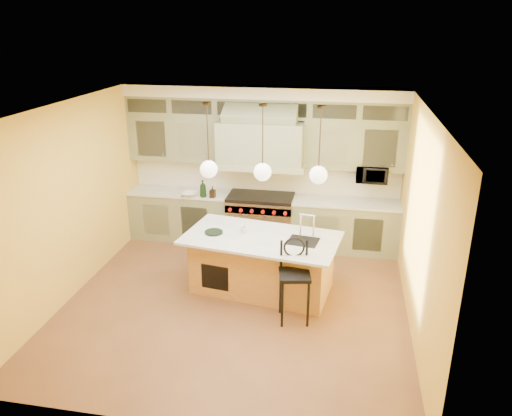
% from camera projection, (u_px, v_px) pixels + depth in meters
% --- Properties ---
extents(floor, '(5.00, 5.00, 0.00)m').
position_uv_depth(floor, '(236.00, 302.00, 7.49)').
color(floor, brown).
rests_on(floor, ground).
extents(ceiling, '(5.00, 5.00, 0.00)m').
position_uv_depth(ceiling, '(233.00, 108.00, 6.47)').
color(ceiling, white).
rests_on(ceiling, wall_back).
extents(wall_back, '(5.00, 0.00, 5.00)m').
position_uv_depth(wall_back, '(264.00, 164.00, 9.28)').
color(wall_back, gold).
rests_on(wall_back, ground).
extents(wall_front, '(5.00, 0.00, 5.00)m').
position_uv_depth(wall_front, '(176.00, 307.00, 4.68)').
color(wall_front, gold).
rests_on(wall_front, ground).
extents(wall_left, '(0.00, 5.00, 5.00)m').
position_uv_depth(wall_left, '(70.00, 201.00, 7.40)').
color(wall_left, gold).
rests_on(wall_left, ground).
extents(wall_right, '(0.00, 5.00, 5.00)m').
position_uv_depth(wall_right, '(420.00, 225.00, 6.56)').
color(wall_right, gold).
rests_on(wall_right, ground).
extents(back_cabinetry, '(5.00, 0.77, 2.90)m').
position_uv_depth(back_cabinetry, '(262.00, 169.00, 9.04)').
color(back_cabinetry, gray).
rests_on(back_cabinetry, floor).
extents(range, '(1.20, 0.74, 0.96)m').
position_uv_depth(range, '(261.00, 219.00, 9.29)').
color(range, silver).
rests_on(range, floor).
extents(kitchen_island, '(2.46, 1.56, 1.35)m').
position_uv_depth(kitchen_island, '(262.00, 262.00, 7.68)').
color(kitchen_island, '#AF753E').
rests_on(kitchen_island, floor).
extents(counter_stool, '(0.49, 0.49, 1.19)m').
position_uv_depth(counter_stool, '(294.00, 275.00, 6.85)').
color(counter_stool, black).
rests_on(counter_stool, floor).
extents(microwave, '(0.54, 0.37, 0.30)m').
position_uv_depth(microwave, '(372.00, 174.00, 8.72)').
color(microwave, black).
rests_on(microwave, back_cabinetry).
extents(oil_bottle_a, '(0.13, 0.13, 0.32)m').
position_uv_depth(oil_bottle_a, '(203.00, 189.00, 9.05)').
color(oil_bottle_a, black).
rests_on(oil_bottle_a, back_cabinetry).
extents(oil_bottle_b, '(0.10, 0.11, 0.21)m').
position_uv_depth(oil_bottle_b, '(213.00, 192.00, 9.04)').
color(oil_bottle_b, black).
rests_on(oil_bottle_b, back_cabinetry).
extents(fruit_bowl, '(0.31, 0.31, 0.07)m').
position_uv_depth(fruit_bowl, '(189.00, 194.00, 9.14)').
color(fruit_bowl, silver).
rests_on(fruit_bowl, back_cabinetry).
extents(cup, '(0.10, 0.10, 0.10)m').
position_uv_depth(cup, '(243.00, 230.00, 7.61)').
color(cup, silver).
rests_on(cup, kitchen_island).
extents(pendant_left, '(0.26, 0.26, 1.11)m').
position_uv_depth(pendant_left, '(209.00, 167.00, 7.30)').
color(pendant_left, '#2D2319').
rests_on(pendant_left, ceiling).
extents(pendant_center, '(0.26, 0.26, 1.11)m').
position_uv_depth(pendant_center, '(263.00, 170.00, 7.16)').
color(pendant_center, '#2D2319').
rests_on(pendant_center, ceiling).
extents(pendant_right, '(0.26, 0.26, 1.11)m').
position_uv_depth(pendant_right, '(318.00, 173.00, 7.03)').
color(pendant_right, '#2D2319').
rests_on(pendant_right, ceiling).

